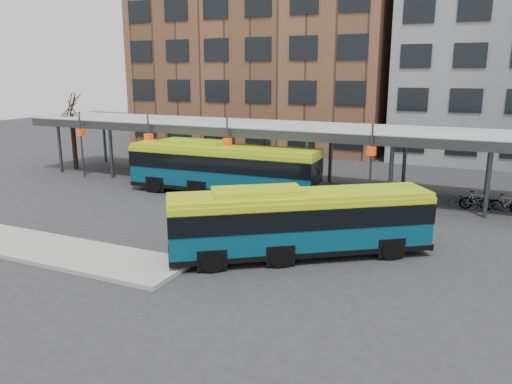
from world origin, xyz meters
name	(u,v)px	position (x,y,z in m)	size (l,w,h in m)	color
ground	(186,246)	(0.00, 0.00, 0.00)	(120.00, 120.00, 0.00)	#28282B
boarding_island	(41,248)	(-5.50, -3.00, 0.09)	(14.00, 3.00, 0.18)	gray
canopy	(290,129)	(-0.06, 12.87, 3.91)	(40.00, 6.53, 4.80)	#999B9E
tree	(74,138)	(-18.00, 12.00, 2.43)	(1.64, 1.64, 5.60)	black
building_brick	(267,38)	(-10.00, 32.00, 11.00)	(26.00, 14.00, 22.00)	brown
bus_front	(299,221)	(4.96, 0.96, 1.56)	(10.20, 8.16, 3.00)	#074057
bus_rear	(222,167)	(-3.16, 9.28, 1.76)	(12.33, 3.15, 3.37)	#074057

